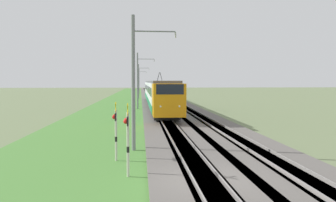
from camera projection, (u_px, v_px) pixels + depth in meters
ground_plane at (206, 187)px, 12.56m from camera, size 400.00×400.00×0.00m
ballast_main at (153, 102)px, 62.28m from camera, size 240.00×4.40×0.30m
ballast_adjacent at (174, 102)px, 62.61m from camera, size 240.00×4.40×0.30m
track_main at (153, 102)px, 62.28m from camera, size 240.00×1.57×0.45m
track_adjacent at (174, 102)px, 62.60m from camera, size 240.00×1.57×0.45m
grass_verge at (122, 103)px, 61.78m from camera, size 240.00×9.42×0.12m
passenger_train at (157, 92)px, 49.24m from camera, size 43.24×2.93×5.21m
crossing_signal_near at (127, 134)px, 13.44m from camera, size 0.70×0.23×3.17m
crossing_signal_aux at (116, 126)px, 16.18m from camera, size 0.70×0.23×3.04m
catenary_mast_near at (134, 82)px, 18.52m from camera, size 0.22×2.56×7.78m
catenary_mast_mid at (138, 80)px, 46.91m from camera, size 0.22×2.56×8.16m
catenary_mast_far at (139, 81)px, 75.32m from camera, size 0.22×2.56×8.02m
catenary_mast_distant at (139, 81)px, 103.72m from camera, size 0.22×2.56×8.01m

